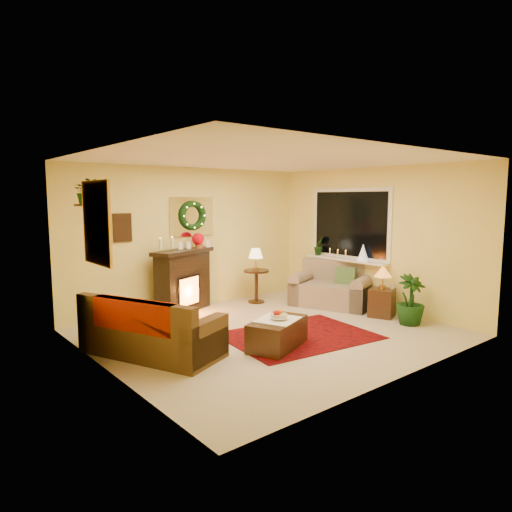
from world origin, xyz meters
TOP-DOWN VIEW (x-y plane):
  - floor at (0.00, 0.00)m, footprint 5.00×5.00m
  - ceiling at (0.00, 0.00)m, footprint 5.00×5.00m
  - wall_back at (0.00, 2.25)m, footprint 5.00×5.00m
  - wall_front at (0.00, -2.25)m, footprint 5.00×5.00m
  - wall_left at (-2.50, 0.00)m, footprint 4.50×4.50m
  - wall_right at (2.50, 0.00)m, footprint 4.50×4.50m
  - area_rug at (0.23, -0.38)m, footprint 2.31×1.85m
  - sofa at (-1.82, 0.27)m, footprint 1.47×2.01m
  - red_throw at (-1.86, 0.44)m, footprint 0.76×1.24m
  - fireplace at (-0.32, 2.04)m, footprint 1.21×0.76m
  - poinsettia at (-0.01, 2.01)m, footprint 0.22×0.22m
  - mantel_candle_a at (-0.78, 1.99)m, footprint 0.06×0.06m
  - mantel_candle_b at (-0.54, 2.01)m, footprint 0.06×0.06m
  - mantel_mirror at (0.00, 2.23)m, footprint 0.92×0.02m
  - wreath at (0.00, 2.19)m, footprint 0.55×0.11m
  - wall_art at (-1.35, 2.23)m, footprint 0.32×0.03m
  - gold_mirror at (-2.48, 0.30)m, footprint 0.03×0.84m
  - hanging_plant at (-2.34, 1.05)m, footprint 0.33×0.28m
  - loveseat at (2.06, 0.60)m, footprint 1.31×1.66m
  - window_frame at (2.48, 0.55)m, footprint 0.03×1.86m
  - window_glass at (2.47, 0.55)m, footprint 0.02×1.70m
  - window_sill at (2.38, 0.55)m, footprint 0.22×1.86m
  - mini_tree at (2.38, 0.14)m, footprint 0.22×0.22m
  - sill_plant at (2.36, 1.23)m, footprint 0.27×0.22m
  - side_table_round at (1.13, 1.73)m, footprint 0.65×0.65m
  - lamp_cream at (1.11, 1.73)m, footprint 0.28×0.28m
  - end_table_square at (2.14, -0.48)m, footprint 0.51×0.51m
  - lamp_tiffany at (2.16, -0.46)m, footprint 0.30×0.30m
  - coffee_table at (-0.37, -0.57)m, footprint 1.06×0.83m
  - fruit_bowl at (-0.37, -0.59)m, footprint 0.23×0.23m
  - floor_palm at (2.07, -1.06)m, footprint 1.70×1.70m

SIDE VIEW (x-z plane):
  - floor at x=0.00m, z-range 0.00..0.00m
  - area_rug at x=0.23m, z-range 0.00..0.01m
  - coffee_table at x=-0.37m, z-range 0.01..0.41m
  - end_table_square at x=2.14m, z-range 0.03..0.51m
  - side_table_round at x=1.13m, z-range 0.00..0.65m
  - loveseat at x=2.06m, z-range 0.00..0.84m
  - sofa at x=-1.82m, z-range 0.03..0.83m
  - floor_palm at x=2.07m, z-range -0.77..1.67m
  - fruit_bowl at x=-0.37m, z-range 0.42..0.48m
  - red_throw at x=-1.86m, z-range 0.45..0.46m
  - fireplace at x=-0.32m, z-range 0.02..1.08m
  - lamp_tiffany at x=2.16m, z-range 0.52..0.97m
  - window_sill at x=2.38m, z-range 0.85..0.89m
  - lamp_cream at x=1.11m, z-range 0.67..1.09m
  - mini_tree at x=2.38m, z-range 0.88..1.20m
  - sill_plant at x=2.36m, z-range 0.84..1.33m
  - mantel_candle_a at x=-0.78m, z-range 1.17..1.35m
  - mantel_candle_b at x=-0.54m, z-range 1.16..1.36m
  - wall_back at x=0.00m, z-range 1.30..1.30m
  - wall_front at x=0.00m, z-range 1.30..1.30m
  - wall_left at x=-2.50m, z-range 1.30..1.30m
  - wall_right at x=2.50m, z-range 1.30..1.30m
  - poinsettia at x=-0.01m, z-range 1.19..1.41m
  - wall_art at x=-1.35m, z-range 1.31..1.79m
  - window_frame at x=2.48m, z-range 0.87..2.23m
  - window_glass at x=2.47m, z-range 0.94..2.16m
  - mantel_mirror at x=0.00m, z-range 1.34..2.06m
  - wreath at x=0.00m, z-range 1.44..2.00m
  - gold_mirror at x=-2.48m, z-range 1.25..2.25m
  - hanging_plant at x=-2.34m, z-range 1.79..2.15m
  - ceiling at x=0.00m, z-range 2.60..2.60m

